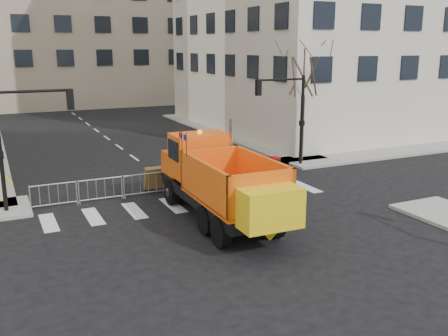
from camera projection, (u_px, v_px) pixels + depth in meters
name	position (u px, v px, depth m)	size (l,w,h in m)	color
ground	(252.00, 243.00, 18.34)	(120.00, 120.00, 0.00)	black
sidewalk_back	(173.00, 185.00, 25.78)	(64.00, 5.00, 0.15)	gray
building_far	(51.00, 5.00, 61.11)	(30.00, 18.00, 24.00)	tan
traffic_light_left	(0.00, 153.00, 20.94)	(0.18, 0.18, 5.40)	black
traffic_light_right	(302.00, 122.00, 29.58)	(0.18, 0.18, 5.40)	black
crowd_barriers	(165.00, 182.00, 24.56)	(12.60, 0.60, 1.10)	#9EA0A5
street_tree	(303.00, 102.00, 30.50)	(3.00, 3.00, 7.50)	#382B21
plow_truck	(221.00, 180.00, 20.22)	(3.38, 10.36, 4.00)	black
cop_a	(199.00, 174.00, 24.61)	(0.65, 0.42, 1.77)	black
cop_b	(207.00, 171.00, 24.75)	(0.98, 0.76, 2.01)	black
cop_c	(188.00, 177.00, 24.37)	(0.97, 0.40, 1.65)	black
newspaper_box	(275.00, 167.00, 27.02)	(0.45, 0.40, 1.10)	#A60C0E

